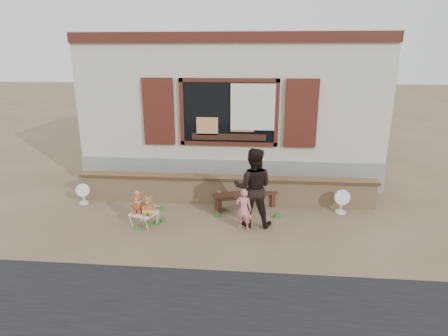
# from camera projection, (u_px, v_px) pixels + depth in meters

# --- Properties ---
(ground) EXTENTS (80.00, 80.00, 0.00)m
(ground) POSITION_uv_depth(u_px,v_px,m) (222.00, 220.00, 8.16)
(ground) COLOR brown
(ground) RESTS_ON ground
(shopfront) EXTENTS (8.04, 5.13, 4.00)m
(shopfront) POSITION_uv_depth(u_px,v_px,m) (235.00, 102.00, 11.85)
(shopfront) COLOR #BAB296
(shopfront) RESTS_ON ground
(brick_wall) EXTENTS (7.10, 0.36, 0.67)m
(brick_wall) POSITION_uv_depth(u_px,v_px,m) (225.00, 189.00, 9.01)
(brick_wall) COLOR tan
(brick_wall) RESTS_ON ground
(bench) EXTENTS (1.51, 0.82, 0.38)m
(bench) POSITION_uv_depth(u_px,v_px,m) (245.00, 197.00, 8.70)
(bench) COLOR #351D12
(bench) RESTS_ON ground
(folding_chair) EXTENTS (0.60, 0.57, 0.29)m
(folding_chair) POSITION_uv_depth(u_px,v_px,m) (144.00, 214.00, 7.81)
(folding_chair) COLOR silver
(folding_chair) RESTS_ON ground
(teddy_bear_left) EXTENTS (0.40, 0.38, 0.44)m
(teddy_bear_left) POSITION_uv_depth(u_px,v_px,m) (138.00, 202.00, 7.80)
(teddy_bear_left) COLOR brown
(teddy_bear_left) RESTS_ON folding_chair
(teddy_bear_right) EXTENTS (0.38, 0.35, 0.41)m
(teddy_bear_right) POSITION_uv_depth(u_px,v_px,m) (149.00, 205.00, 7.68)
(teddy_bear_right) COLOR brown
(teddy_bear_right) RESTS_ON folding_chair
(child) EXTENTS (0.34, 0.23, 0.89)m
(child) POSITION_uv_depth(u_px,v_px,m) (244.00, 209.00, 7.59)
(child) COLOR #DA8289
(child) RESTS_ON ground
(adult) EXTENTS (0.84, 0.67, 1.67)m
(adult) POSITION_uv_depth(u_px,v_px,m) (253.00, 188.00, 7.68)
(adult) COLOR black
(adult) RESTS_ON ground
(fan_left) EXTENTS (0.33, 0.22, 0.51)m
(fan_left) POSITION_uv_depth(u_px,v_px,m) (83.00, 194.00, 8.97)
(fan_left) COLOR silver
(fan_left) RESTS_ON ground
(fan_right) EXTENTS (0.35, 0.24, 0.57)m
(fan_right) POSITION_uv_depth(u_px,v_px,m) (341.00, 201.00, 8.43)
(fan_right) COLOR white
(fan_right) RESTS_ON ground
(grass_tufts) EXTENTS (3.06, 1.15, 0.15)m
(grass_tufts) POSITION_uv_depth(u_px,v_px,m) (192.00, 217.00, 8.14)
(grass_tufts) COLOR #336026
(grass_tufts) RESTS_ON ground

